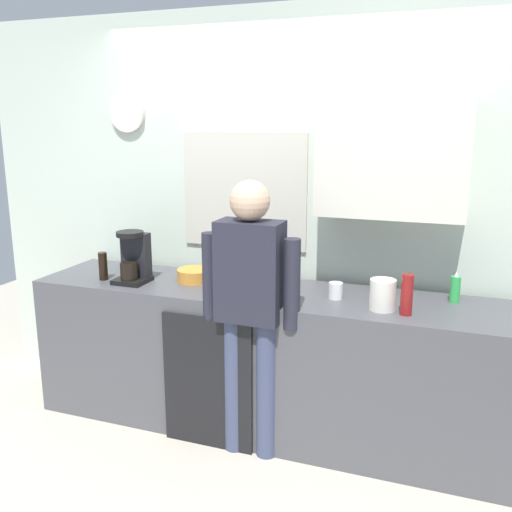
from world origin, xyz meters
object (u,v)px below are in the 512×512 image
(bottle_clear_soda, at_px, (130,251))
(storage_canister, at_px, (383,295))
(mixing_bowl, at_px, (194,275))
(cup_white_mug, at_px, (336,291))
(bottle_red_vinegar, at_px, (407,295))
(dish_soap, at_px, (455,289))
(person_at_sink, at_px, (250,298))
(bottle_dark_sauce, at_px, (103,266))
(coffee_maker, at_px, (134,259))

(bottle_clear_soda, distance_m, storage_canister, 1.75)
(bottle_clear_soda, xyz_separation_m, mixing_bowl, (0.52, -0.09, -0.10))
(bottle_clear_soda, relative_size, cup_white_mug, 2.95)
(bottle_red_vinegar, distance_m, dish_soap, 0.39)
(person_at_sink, bearing_deg, mixing_bowl, 157.85)
(dish_soap, height_order, person_at_sink, person_at_sink)
(bottle_red_vinegar, xyz_separation_m, dish_soap, (0.24, 0.31, -0.03))
(dish_soap, relative_size, person_at_sink, 0.11)
(bottle_clear_soda, xyz_separation_m, dish_soap, (2.09, 0.04, -0.06))
(cup_white_mug, distance_m, storage_canister, 0.30)
(cup_white_mug, bearing_deg, bottle_red_vinegar, -19.65)
(bottle_dark_sauce, xyz_separation_m, cup_white_mug, (1.49, 0.12, -0.04))
(person_at_sink, bearing_deg, bottle_red_vinegar, 21.34)
(coffee_maker, height_order, dish_soap, coffee_maker)
(bottle_clear_soda, height_order, mixing_bowl, bottle_clear_soda)
(bottle_clear_soda, xyz_separation_m, person_at_sink, (1.03, -0.42, -0.10))
(bottle_dark_sauce, xyz_separation_m, mixing_bowl, (0.57, 0.17, -0.05))
(coffee_maker, distance_m, storage_canister, 1.56)
(cup_white_mug, height_order, person_at_sink, person_at_sink)
(coffee_maker, xyz_separation_m, dish_soap, (1.93, 0.26, -0.07))
(coffee_maker, distance_m, dish_soap, 1.95)
(bottle_clear_soda, distance_m, cup_white_mug, 1.46)
(bottle_dark_sauce, bearing_deg, cup_white_mug, 4.70)
(bottle_dark_sauce, distance_m, bottle_red_vinegar, 1.90)
(mixing_bowl, bearing_deg, bottle_clear_soda, 170.68)
(cup_white_mug, xyz_separation_m, storage_canister, (0.28, -0.11, 0.04))
(coffee_maker, height_order, bottle_clear_soda, coffee_maker)
(coffee_maker, height_order, person_at_sink, person_at_sink)
(bottle_red_vinegar, bearing_deg, bottle_dark_sauce, 179.28)
(coffee_maker, height_order, mixing_bowl, coffee_maker)
(bottle_red_vinegar, distance_m, mixing_bowl, 1.35)
(dish_soap, distance_m, person_at_sink, 1.16)
(dish_soap, bearing_deg, storage_canister, -143.00)
(bottle_dark_sauce, distance_m, person_at_sink, 1.09)
(mixing_bowl, relative_size, person_at_sink, 0.14)
(bottle_clear_soda, distance_m, dish_soap, 2.09)
(storage_canister, bearing_deg, bottle_clear_soda, 172.13)
(bottle_dark_sauce, relative_size, mixing_bowl, 0.82)
(bottle_dark_sauce, height_order, dish_soap, same)
(coffee_maker, relative_size, cup_white_mug, 3.47)
(bottle_clear_soda, relative_size, person_at_sink, 0.17)
(bottle_dark_sauce, bearing_deg, dish_soap, 7.72)
(mixing_bowl, xyz_separation_m, dish_soap, (1.57, 0.12, 0.04))
(coffee_maker, xyz_separation_m, bottle_red_vinegar, (1.69, -0.06, -0.04))
(coffee_maker, bearing_deg, bottle_dark_sauce, -171.30)
(bottle_clear_soda, height_order, storage_canister, bottle_clear_soda)
(bottle_dark_sauce, height_order, cup_white_mug, bottle_dark_sauce)
(coffee_maker, bearing_deg, person_at_sink, -13.07)
(dish_soap, bearing_deg, coffee_maker, -172.39)
(cup_white_mug, bearing_deg, coffee_maker, -175.96)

